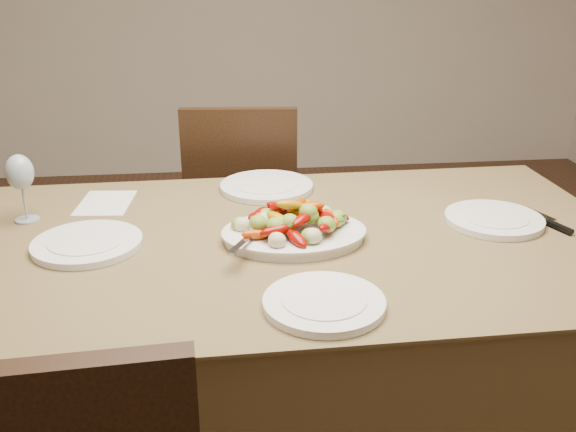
# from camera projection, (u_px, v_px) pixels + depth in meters

# --- Properties ---
(dining_table) EXTENTS (1.86, 1.07, 0.76)m
(dining_table) POSITION_uv_depth(u_px,v_px,m) (288.00, 358.00, 1.84)
(dining_table) COLOR brown
(dining_table) RESTS_ON ground
(chair_far) EXTENTS (0.46, 0.46, 0.95)m
(chair_far) POSITION_uv_depth(u_px,v_px,m) (244.00, 213.00, 2.62)
(chair_far) COLOR black
(chair_far) RESTS_ON ground
(serving_platter) EXTENTS (0.37, 0.28, 0.02)m
(serving_platter) POSITION_uv_depth(u_px,v_px,m) (294.00, 236.00, 1.68)
(serving_platter) COLOR white
(serving_platter) RESTS_ON dining_table
(roasted_vegetables) EXTENTS (0.30, 0.21, 0.09)m
(roasted_vegetables) POSITION_uv_depth(u_px,v_px,m) (294.00, 216.00, 1.65)
(roasted_vegetables) COLOR #7B0702
(roasted_vegetables) RESTS_ON serving_platter
(serving_spoon) EXTENTS (0.28, 0.16, 0.03)m
(serving_spoon) POSITION_uv_depth(u_px,v_px,m) (271.00, 230.00, 1.62)
(serving_spoon) COLOR #9EA0A8
(serving_spoon) RESTS_ON serving_platter
(plate_left) EXTENTS (0.28, 0.28, 0.02)m
(plate_left) POSITION_uv_depth(u_px,v_px,m) (87.00, 244.00, 1.64)
(plate_left) COLOR white
(plate_left) RESTS_ON dining_table
(plate_right) EXTENTS (0.27, 0.27, 0.02)m
(plate_right) POSITION_uv_depth(u_px,v_px,m) (494.00, 220.00, 1.79)
(plate_right) COLOR white
(plate_right) RESTS_ON dining_table
(plate_far) EXTENTS (0.30, 0.30, 0.02)m
(plate_far) POSITION_uv_depth(u_px,v_px,m) (267.00, 187.00, 2.04)
(plate_far) COLOR white
(plate_far) RESTS_ON dining_table
(plate_near) EXTENTS (0.26, 0.26, 0.02)m
(plate_near) POSITION_uv_depth(u_px,v_px,m) (324.00, 303.00, 1.36)
(plate_near) COLOR white
(plate_near) RESTS_ON dining_table
(wine_glass) EXTENTS (0.08, 0.08, 0.20)m
(wine_glass) POSITION_uv_depth(u_px,v_px,m) (22.00, 186.00, 1.76)
(wine_glass) COLOR #8C99A5
(wine_glass) RESTS_ON dining_table
(menu_card) EXTENTS (0.17, 0.22, 0.00)m
(menu_card) POSITION_uv_depth(u_px,v_px,m) (106.00, 203.00, 1.93)
(menu_card) COLOR silver
(menu_card) RESTS_ON dining_table
(table_knife) EXTENTS (0.08, 0.19, 0.01)m
(table_knife) POSITION_uv_depth(u_px,v_px,m) (550.00, 222.00, 1.78)
(table_knife) COLOR #9EA0A8
(table_knife) RESTS_ON dining_table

